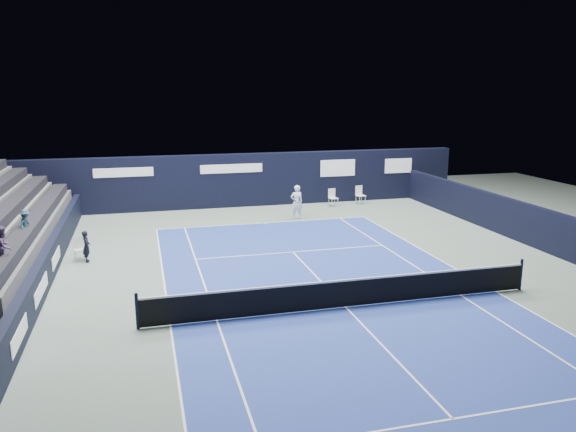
# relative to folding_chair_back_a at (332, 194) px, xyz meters

# --- Properties ---
(ground) EXTENTS (48.00, 48.00, 0.00)m
(ground) POSITION_rel_folding_chair_back_a_xyz_m (-4.81, -13.15, -0.69)
(ground) COLOR #58695F
(ground) RESTS_ON ground
(court_surface) EXTENTS (10.97, 23.77, 0.01)m
(court_surface) POSITION_rel_folding_chair_back_a_xyz_m (-4.81, -15.15, -0.69)
(court_surface) COLOR navy
(court_surface) RESTS_ON ground
(enclosure_wall_right) EXTENTS (0.30, 22.00, 1.80)m
(enclosure_wall_right) POSITION_rel_folding_chair_back_a_xyz_m (5.69, -9.15, 0.21)
(enclosure_wall_right) COLOR black
(enclosure_wall_right) RESTS_ON ground
(folding_chair_back_a) EXTENTS (0.53, 0.56, 1.04)m
(folding_chair_back_a) POSITION_rel_folding_chair_back_a_xyz_m (0.00, 0.00, 0.00)
(folding_chair_back_a) COLOR white
(folding_chair_back_a) RESTS_ON ground
(folding_chair_back_b) EXTENTS (0.57, 0.56, 1.09)m
(folding_chair_back_b) POSITION_rel_folding_chair_back_a_xyz_m (1.84, 0.21, -0.07)
(folding_chair_back_b) COLOR white
(folding_chair_back_b) RESTS_ON ground
(line_judge_chair) EXTENTS (0.50, 0.49, 0.96)m
(line_judge_chair) POSITION_rel_folding_chair_back_a_xyz_m (-13.47, -7.59, -0.15)
(line_judge_chair) COLOR silver
(line_judge_chair) RESTS_ON ground
(line_judge) EXTENTS (0.36, 0.50, 1.28)m
(line_judge) POSITION_rel_folding_chair_back_a_xyz_m (-13.15, -7.95, -0.05)
(line_judge) COLOR black
(line_judge) RESTS_ON ground
(court_markings) EXTENTS (11.03, 23.83, 0.00)m
(court_markings) POSITION_rel_folding_chair_back_a_xyz_m (-4.81, -15.15, -0.68)
(court_markings) COLOR white
(court_markings) RESTS_ON court_surface
(tennis_net) EXTENTS (12.90, 0.10, 1.10)m
(tennis_net) POSITION_rel_folding_chair_back_a_xyz_m (-4.81, -15.15, -0.18)
(tennis_net) COLOR black
(tennis_net) RESTS_ON ground
(back_sponsor_wall) EXTENTS (26.00, 0.63, 3.10)m
(back_sponsor_wall) POSITION_rel_folding_chair_back_a_xyz_m (-4.80, 1.35, 0.86)
(back_sponsor_wall) COLOR black
(back_sponsor_wall) RESTS_ON ground
(side_barrier_left) EXTENTS (0.33, 22.00, 1.20)m
(side_barrier_left) POSITION_rel_folding_chair_back_a_xyz_m (-14.31, -9.18, -0.09)
(side_barrier_left) COLOR black
(side_barrier_left) RESTS_ON ground
(tennis_player) EXTENTS (0.69, 0.85, 1.82)m
(tennis_player) POSITION_rel_folding_chair_back_a_xyz_m (-2.96, -2.74, 0.22)
(tennis_player) COLOR white
(tennis_player) RESTS_ON ground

